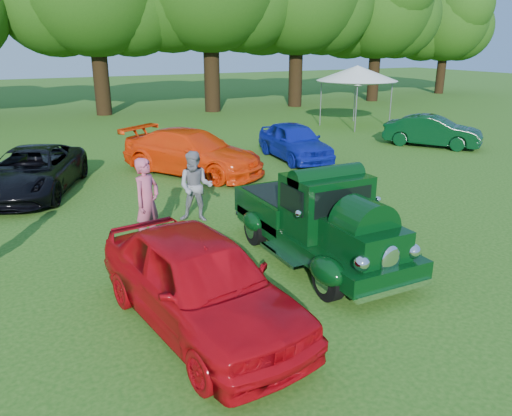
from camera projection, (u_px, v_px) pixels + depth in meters
name	position (u px, v px, depth m)	size (l,w,h in m)	color
ground	(306.00, 285.00, 9.17)	(120.00, 120.00, 0.00)	#205012
hero_pickup	(319.00, 222.00, 10.07)	(2.17, 4.65, 1.82)	black
red_convertible	(199.00, 281.00, 7.66)	(1.79, 4.45, 1.52)	#B50710
back_car_black	(31.00, 171.00, 14.45)	(2.22, 4.81, 1.34)	black
back_car_orange	(193.00, 152.00, 16.63)	(2.05, 5.05, 1.47)	#F63608
back_car_blue	(295.00, 141.00, 18.74)	(1.62, 4.03, 1.37)	#0E1B9F
back_car_green	(432.00, 131.00, 21.04)	(1.37, 3.92, 1.29)	black
spectator_pink	(147.00, 202.00, 10.74)	(0.70, 0.46, 1.93)	#BD4D6A
spectator_grey	(196.00, 187.00, 12.17)	(0.86, 0.67, 1.76)	gray
canopy_tent	(357.00, 74.00, 25.41)	(4.70, 4.70, 3.09)	silver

